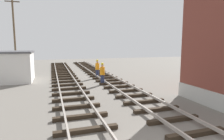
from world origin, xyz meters
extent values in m
cube|color=#2D2319|center=(1.15, 1.39, 0.09)|extent=(2.50, 0.24, 0.18)
cube|color=#2D2319|center=(1.15, 2.77, 0.09)|extent=(2.50, 0.24, 0.18)
cube|color=#2D2319|center=(1.15, 4.16, 0.09)|extent=(2.50, 0.24, 0.18)
cube|color=#2D2319|center=(1.15, 5.54, 0.09)|extent=(2.50, 0.24, 0.18)
cube|color=#2D2319|center=(1.15, 6.93, 0.09)|extent=(2.50, 0.24, 0.18)
cube|color=#2D2319|center=(1.15, 8.31, 0.09)|extent=(2.50, 0.24, 0.18)
cube|color=#2D2319|center=(1.15, 9.70, 0.09)|extent=(2.50, 0.24, 0.18)
cube|color=#2D2319|center=(1.15, 11.08, 0.09)|extent=(2.50, 0.24, 0.18)
cube|color=#2D2319|center=(1.15, 12.47, 0.09)|extent=(2.50, 0.24, 0.18)
cube|color=#2D2319|center=(1.15, 13.85, 0.09)|extent=(2.50, 0.24, 0.18)
cube|color=#2D2319|center=(1.15, 15.24, 0.09)|extent=(2.50, 0.24, 0.18)
cube|color=#2D2319|center=(1.15, 16.63, 0.09)|extent=(2.50, 0.24, 0.18)
cube|color=#2D2319|center=(1.15, 18.01, 0.09)|extent=(2.50, 0.24, 0.18)
cube|color=#2D2319|center=(1.15, 19.40, 0.09)|extent=(2.50, 0.24, 0.18)
cube|color=#2D2319|center=(1.15, 20.78, 0.09)|extent=(2.50, 0.24, 0.18)
cube|color=#2D2319|center=(1.15, 22.17, 0.09)|extent=(2.50, 0.24, 0.18)
cube|color=#2D2319|center=(1.15, 23.55, 0.09)|extent=(2.50, 0.24, 0.18)
cube|color=#2D2319|center=(1.15, 24.94, 0.09)|extent=(2.50, 0.24, 0.18)
cube|color=#2D2319|center=(1.15, 26.32, 0.09)|extent=(2.50, 0.24, 0.18)
cube|color=#2D2319|center=(1.15, 27.71, 0.09)|extent=(2.50, 0.24, 0.18)
cube|color=#2D2319|center=(1.15, 29.09, 0.09)|extent=(2.50, 0.24, 0.18)
cube|color=#2D2319|center=(1.15, 30.48, 0.09)|extent=(2.50, 0.24, 0.18)
cube|color=#2D2319|center=(-2.65, 2.90, 0.09)|extent=(2.50, 0.24, 0.18)
cube|color=#2D2319|center=(-2.65, 4.35, 0.09)|extent=(2.50, 0.24, 0.18)
cube|color=#2D2319|center=(-2.65, 5.80, 0.09)|extent=(2.50, 0.24, 0.18)
cube|color=#2D2319|center=(-2.65, 7.25, 0.09)|extent=(2.50, 0.24, 0.18)
cube|color=#2D2319|center=(-2.65, 8.70, 0.09)|extent=(2.50, 0.24, 0.18)
cube|color=#2D2319|center=(-2.65, 10.15, 0.09)|extent=(2.50, 0.24, 0.18)
cube|color=#2D2319|center=(-2.65, 11.60, 0.09)|extent=(2.50, 0.24, 0.18)
cube|color=#2D2319|center=(-2.65, 13.05, 0.09)|extent=(2.50, 0.24, 0.18)
cube|color=#2D2319|center=(-2.65, 14.50, 0.09)|extent=(2.50, 0.24, 0.18)
cube|color=#2D2319|center=(-2.65, 15.95, 0.09)|extent=(2.50, 0.24, 0.18)
cube|color=#2D2319|center=(-2.65, 17.40, 0.09)|extent=(2.50, 0.24, 0.18)
cube|color=#2D2319|center=(-2.65, 18.85, 0.09)|extent=(2.50, 0.24, 0.18)
cube|color=#2D2319|center=(-2.65, 20.30, 0.09)|extent=(2.50, 0.24, 0.18)
cube|color=#2D2319|center=(-2.65, 21.75, 0.09)|extent=(2.50, 0.24, 0.18)
cube|color=#2D2319|center=(-2.65, 23.20, 0.09)|extent=(2.50, 0.24, 0.18)
cube|color=#2D2319|center=(-2.65, 24.65, 0.09)|extent=(2.50, 0.24, 0.18)
cube|color=#2D2319|center=(-2.65, 26.10, 0.09)|extent=(2.50, 0.24, 0.18)
cube|color=#2D2319|center=(-2.65, 27.55, 0.09)|extent=(2.50, 0.24, 0.18)
cube|color=#2D2319|center=(-2.65, 29.00, 0.09)|extent=(2.50, 0.24, 0.18)
cube|color=#2D2319|center=(-2.65, 30.45, 0.09)|extent=(2.50, 0.24, 0.18)
cube|color=silver|center=(-6.93, 15.12, 1.30)|extent=(2.80, 3.60, 2.60)
cube|color=#4C4C51|center=(-6.93, 15.12, 2.68)|extent=(3.00, 3.80, 0.16)
cylinder|color=brown|center=(-8.40, 24.65, 4.66)|extent=(0.24, 0.24, 9.33)
cube|color=#4C3D2D|center=(-8.40, 24.65, 8.93)|extent=(1.80, 0.12, 0.12)
cylinder|color=#262D4C|center=(0.54, 14.53, 0.42)|extent=(0.32, 0.32, 0.85)
cylinder|color=orange|center=(0.54, 14.53, 1.18)|extent=(0.40, 0.40, 0.65)
sphere|color=tan|center=(0.54, 14.53, 1.62)|extent=(0.24, 0.24, 0.24)
sphere|color=yellow|center=(0.54, 14.53, 1.76)|extent=(0.22, 0.22, 0.22)
cylinder|color=#262D4C|center=(0.18, 11.21, 0.42)|extent=(0.32, 0.32, 0.85)
cylinder|color=orange|center=(0.18, 11.21, 1.18)|extent=(0.40, 0.40, 0.65)
sphere|color=tan|center=(0.18, 11.21, 1.62)|extent=(0.24, 0.24, 0.24)
sphere|color=yellow|center=(0.18, 11.21, 1.76)|extent=(0.22, 0.22, 0.22)
camera|label=1|loc=(-3.83, -4.05, 3.37)|focal=30.70mm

